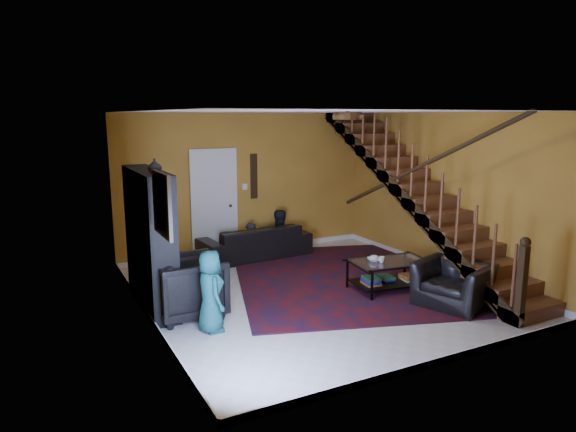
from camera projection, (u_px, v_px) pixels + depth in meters
name	position (u px, v px, depth m)	size (l,w,h in m)	color
floor	(315.00, 292.00, 8.12)	(5.50, 5.50, 0.00)	beige
room	(208.00, 278.00, 8.67)	(5.50, 5.50, 5.50)	#C68A2C
staircase	(423.00, 195.00, 8.80)	(0.95, 5.02, 3.18)	brown
bookshelf	(151.00, 241.00, 7.37)	(0.35, 1.80, 2.00)	black
door	(214.00, 205.00, 9.98)	(0.82, 0.05, 2.05)	silver
framed_picture	(162.00, 204.00, 5.84)	(0.04, 0.74, 0.74)	maroon
wall_hanging	(254.00, 176.00, 10.27)	(0.14, 0.03, 0.90)	black
ceiling_fixture	(347.00, 116.00, 6.89)	(0.40, 0.40, 0.10)	#3F2814
rug	(346.00, 278.00, 8.80)	(3.65, 4.18, 0.02)	#410B0E
sofa	(255.00, 242.00, 10.05)	(2.17, 0.85, 0.63)	black
armchair_left	(189.00, 286.00, 7.09)	(0.90, 0.93, 0.85)	black
armchair_right	(453.00, 284.00, 7.49)	(0.99, 0.87, 0.64)	black
person_adult_a	(250.00, 251.00, 10.09)	(0.42, 0.27, 1.15)	black
person_adult_b	(278.00, 243.00, 10.35)	(0.65, 0.51, 1.35)	black
person_child	(210.00, 291.00, 6.55)	(0.53, 0.34, 1.08)	#185C57
coffee_table	(390.00, 273.00, 8.20)	(1.32, 0.89, 0.47)	black
cup_a	(374.00, 258.00, 8.13)	(0.12, 0.12, 0.09)	#999999
cup_b	(381.00, 260.00, 8.07)	(0.10, 0.10, 0.09)	#999999
bowl	(374.00, 260.00, 8.14)	(0.21, 0.21, 0.05)	#999999
vase	(155.00, 166.00, 6.72)	(0.18, 0.18, 0.19)	#999999
popcorn_bucket	(216.00, 313.00, 6.98)	(0.15, 0.15, 0.18)	red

